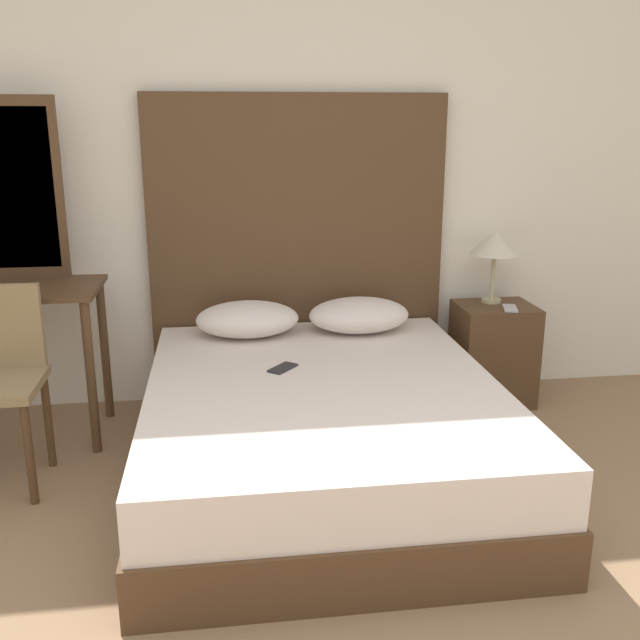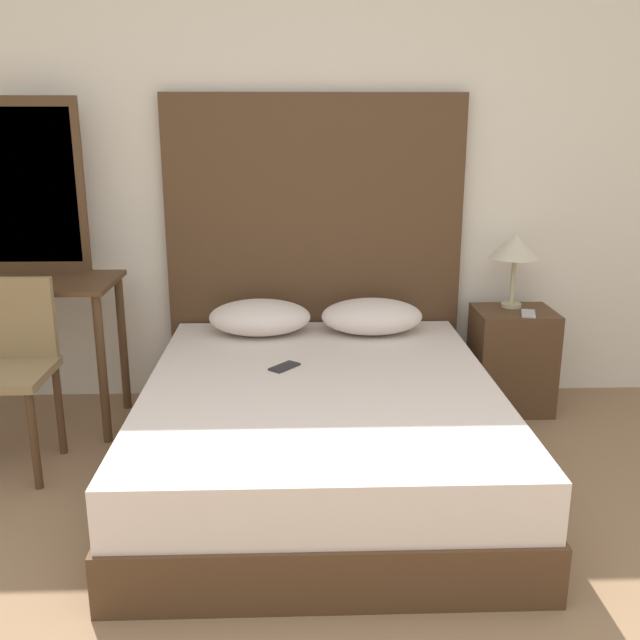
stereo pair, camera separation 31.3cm
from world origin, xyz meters
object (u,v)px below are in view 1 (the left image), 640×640
phone_on_nightstand (510,308)px  vanity_desk (10,317)px  table_lamp (495,244)px  nightstand (493,354)px  phone_on_bed (283,368)px  bed (323,429)px

phone_on_nightstand → vanity_desk: vanity_desk is taller
table_lamp → phone_on_nightstand: table_lamp is taller
nightstand → vanity_desk: (-2.52, -0.15, 0.35)m
phone_on_nightstand → vanity_desk: 2.56m
phone_on_bed → nightstand: size_ratio=0.28×
nightstand → table_lamp: 0.61m
bed → table_lamp: (1.07, 0.82, 0.67)m
phone_on_bed → phone_on_nightstand: (1.28, 0.48, 0.11)m
phone_on_bed → nightstand: bearing=24.7°
vanity_desk → table_lamp: bearing=4.9°
phone_on_bed → nightstand: 1.37m
nightstand → table_lamp: (-0.00, 0.07, 0.61)m
bed → phone_on_nightstand: bearing=30.5°
table_lamp → bed: bearing=-142.7°
phone_on_bed → bed: bearing=-47.8°
bed → nightstand: size_ratio=3.40×
phone_on_bed → vanity_desk: bearing=161.7°
phone_on_bed → phone_on_nightstand: size_ratio=0.98×
bed → vanity_desk: size_ratio=2.21×
phone_on_bed → table_lamp: table_lamp is taller
vanity_desk → phone_on_bed: bearing=-18.3°
phone_on_bed → table_lamp: (1.23, 0.64, 0.43)m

